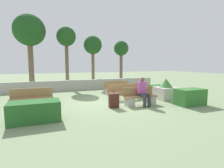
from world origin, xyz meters
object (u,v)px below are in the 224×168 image
at_px(bench_left_side, 32,100).
at_px(bench_back, 117,89).
at_px(bench_right_side, 126,94).
at_px(suitcase, 114,101).
at_px(tree_rightmost, 121,50).
at_px(tree_center_right, 93,46).
at_px(person_seated_man, 143,90).
at_px(tree_leftmost, 29,32).
at_px(bench_front, 140,99).
at_px(planter_corner_left, 166,90).
at_px(tree_center_left, 66,39).

xyz_separation_m(bench_left_side, bench_back, (4.99, 1.75, -0.01)).
relative_size(bench_right_side, suitcase, 2.45).
bearing_deg(tree_rightmost, tree_center_right, 173.51).
bearing_deg(person_seated_man, tree_rightmost, 72.66).
bearing_deg(tree_leftmost, bench_front, -57.25).
relative_size(suitcase, tree_center_right, 0.19).
bearing_deg(person_seated_man, bench_back, 87.57).
bearing_deg(bench_left_side, tree_center_right, 41.21).
bearing_deg(planter_corner_left, suitcase, -168.30).
bearing_deg(bench_back, bench_front, -96.60).
xyz_separation_m(planter_corner_left, suitcase, (-3.43, -0.71, -0.16)).
xyz_separation_m(bench_front, suitcase, (-1.36, -0.00, 0.00)).
height_order(tree_leftmost, tree_center_right, tree_leftmost).
bearing_deg(tree_center_left, bench_left_side, -111.52).
bearing_deg(planter_corner_left, tree_rightmost, 87.01).
relative_size(bench_back, planter_corner_left, 1.44).
xyz_separation_m(planter_corner_left, tree_leftmost, (-7.10, 7.12, 3.89)).
bearing_deg(person_seated_man, tree_leftmost, 122.68).
height_order(bench_left_side, suitcase, bench_left_side).
relative_size(bench_front, bench_right_side, 0.79).
bearing_deg(tree_rightmost, planter_corner_left, -92.99).
relative_size(planter_corner_left, tree_leftmost, 0.20).
distance_m(bench_back, tree_leftmost, 8.07).
bearing_deg(bench_back, tree_center_left, 117.41).
bearing_deg(bench_back, suitcase, -118.82).
height_order(bench_right_side, person_seated_man, person_seated_man).
bearing_deg(tree_center_right, suitcase, -99.08).
height_order(planter_corner_left, tree_center_left, tree_center_left).
xyz_separation_m(person_seated_man, tree_rightmost, (2.34, 7.49, 2.43)).
bearing_deg(tree_leftmost, tree_rightmost, -3.57).
bearing_deg(tree_leftmost, suitcase, -64.86).
bearing_deg(bench_front, planter_corner_left, 18.94).
relative_size(bench_back, tree_rightmost, 0.42).
distance_m(bench_back, suitcase, 3.59).
height_order(bench_front, suitcase, bench_front).
relative_size(suitcase, tree_center_left, 0.17).
bearing_deg(planter_corner_left, bench_left_side, 173.60).
height_order(bench_right_side, tree_center_left, tree_center_left).
bearing_deg(bench_front, tree_leftmost, 122.75).
height_order(bench_back, person_seated_man, person_seated_man).
distance_m(planter_corner_left, suitcase, 3.50).
distance_m(bench_back, tree_center_left, 6.27).
xyz_separation_m(bench_back, tree_leftmost, (-5.25, 4.60, 4.06)).
height_order(bench_front, tree_rightmost, tree_rightmost).
bearing_deg(bench_right_side, suitcase, -134.94).
height_order(bench_front, tree_leftmost, tree_leftmost).
height_order(bench_front, planter_corner_left, planter_corner_left).
distance_m(suitcase, tree_center_right, 8.36).
bearing_deg(tree_center_right, bench_back, -85.45).
xyz_separation_m(tree_center_left, tree_rightmost, (4.76, -0.26, -0.80)).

